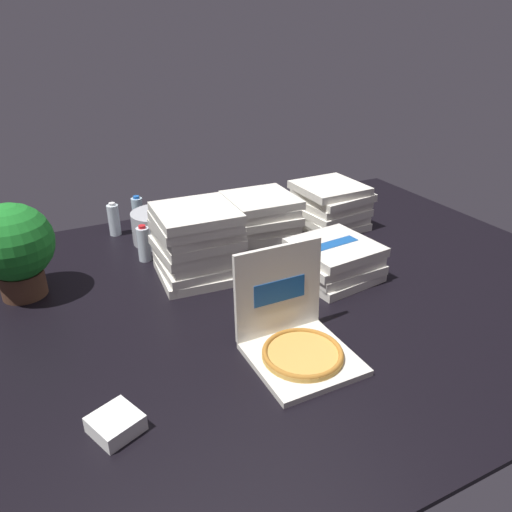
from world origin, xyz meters
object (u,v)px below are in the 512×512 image
(pizza_stack_right_far, at_px, (333,260))
(pizza_stack_right_mid, at_px, (197,242))
(water_bottle_1, at_px, (114,220))
(water_bottle_2, at_px, (144,244))
(water_bottle_0, at_px, (138,212))
(potted_plant, at_px, (14,246))
(pizza_stack_left_near, at_px, (260,219))
(napkin_pile, at_px, (116,424))
(ice_bucket, at_px, (159,227))
(open_pizza_box, at_px, (295,336))
(pizza_stack_center_far, at_px, (330,206))
(water_bottle_3, at_px, (205,230))

(pizza_stack_right_far, bearing_deg, pizza_stack_right_mid, 151.76)
(water_bottle_1, relative_size, water_bottle_2, 1.00)
(water_bottle_0, distance_m, potted_plant, 0.92)
(pizza_stack_left_near, distance_m, napkin_pile, 1.54)
(water_bottle_0, bearing_deg, ice_bucket, -78.78)
(water_bottle_1, distance_m, potted_plant, 0.76)
(potted_plant, bearing_deg, water_bottle_2, 10.19)
(pizza_stack_right_far, bearing_deg, open_pizza_box, -137.11)
(pizza_stack_left_near, bearing_deg, water_bottle_1, 148.10)
(pizza_stack_center_far, xyz_separation_m, potted_plant, (-1.75, -0.06, 0.12))
(pizza_stack_right_far, distance_m, water_bottle_3, 0.77)
(water_bottle_3, bearing_deg, pizza_stack_left_near, -13.71)
(pizza_stack_right_far, distance_m, pizza_stack_left_near, 0.57)
(open_pizza_box, relative_size, potted_plant, 0.89)
(water_bottle_0, height_order, water_bottle_2, same)
(open_pizza_box, height_order, pizza_stack_left_near, open_pizza_box)
(pizza_stack_center_far, relative_size, potted_plant, 0.97)
(pizza_stack_right_far, bearing_deg, napkin_pile, -155.51)
(pizza_stack_left_near, distance_m, water_bottle_1, 0.87)
(potted_plant, bearing_deg, napkin_pile, -79.00)
(pizza_stack_left_near, height_order, ice_bucket, pizza_stack_left_near)
(water_bottle_3, bearing_deg, water_bottle_1, 138.14)
(pizza_stack_right_far, height_order, water_bottle_0, water_bottle_0)
(pizza_stack_right_far, distance_m, ice_bucket, 1.04)
(pizza_stack_right_mid, distance_m, potted_plant, 0.82)
(pizza_stack_left_near, xyz_separation_m, napkin_pile, (-1.07, -1.10, -0.11))
(pizza_stack_right_far, relative_size, water_bottle_0, 2.11)
(ice_bucket, xyz_separation_m, water_bottle_0, (-0.05, 0.27, 0.01))
(water_bottle_0, bearing_deg, napkin_pile, -106.77)
(pizza_stack_right_far, relative_size, pizza_stack_left_near, 0.99)
(pizza_stack_center_far, bearing_deg, water_bottle_1, 159.28)
(water_bottle_3, distance_m, napkin_pile, 1.40)
(pizza_stack_left_near, xyz_separation_m, water_bottle_0, (-0.58, 0.52, -0.04))
(pizza_stack_right_mid, xyz_separation_m, water_bottle_0, (-0.11, 0.75, -0.08))
(water_bottle_0, bearing_deg, pizza_stack_left_near, -41.65)
(water_bottle_2, xyz_separation_m, potted_plant, (-0.60, -0.11, 0.16))
(ice_bucket, bearing_deg, napkin_pile, -111.78)
(pizza_stack_right_mid, xyz_separation_m, water_bottle_2, (-0.20, 0.28, -0.08))
(pizza_stack_right_far, distance_m, napkin_pile, 1.31)
(open_pizza_box, relative_size, pizza_stack_right_far, 0.95)
(pizza_stack_right_far, bearing_deg, ice_bucket, 128.89)
(water_bottle_0, xyz_separation_m, water_bottle_3, (0.27, -0.44, 0.00))
(water_bottle_1, bearing_deg, water_bottle_2, -80.62)
(ice_bucket, bearing_deg, pizza_stack_right_far, -51.11)
(pizza_stack_center_far, xyz_separation_m, water_bottle_2, (-1.15, 0.04, -0.04))
(napkin_pile, bearing_deg, pizza_stack_center_far, 35.37)
(pizza_stack_left_near, xyz_separation_m, pizza_stack_center_far, (0.48, -0.00, -0.00))
(pizza_stack_right_mid, bearing_deg, water_bottle_0, 98.28)
(pizza_stack_right_far, xyz_separation_m, ice_bucket, (-0.65, 0.81, -0.00))
(pizza_stack_right_far, relative_size, pizza_stack_center_far, 0.97)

